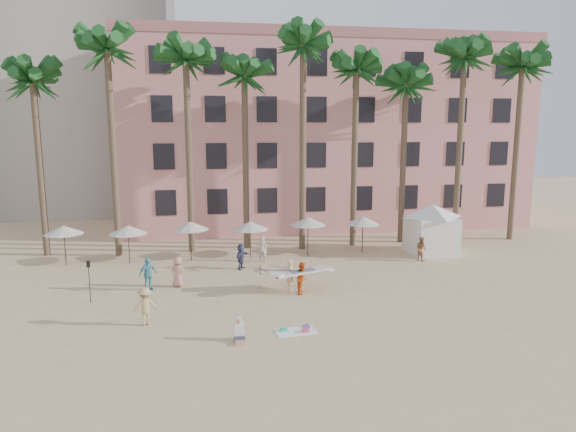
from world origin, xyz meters
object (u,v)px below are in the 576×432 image
(pink_hotel, at_px, (321,136))
(carrier_yellow, at_px, (291,273))
(cabana, at_px, (432,224))
(carrier_white, at_px, (303,277))

(pink_hotel, relative_size, carrier_yellow, 10.52)
(pink_hotel, relative_size, cabana, 7.58)
(cabana, xyz_separation_m, carrier_white, (-10.69, -7.26, -1.14))
(cabana, height_order, carrier_white, cabana)
(pink_hotel, relative_size, carrier_white, 11.52)
(cabana, height_order, carrier_yellow, cabana)
(carrier_yellow, height_order, carrier_white, carrier_yellow)
(carrier_white, bearing_deg, cabana, 34.20)
(carrier_yellow, bearing_deg, carrier_white, -48.41)
(cabana, distance_m, carrier_white, 12.97)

